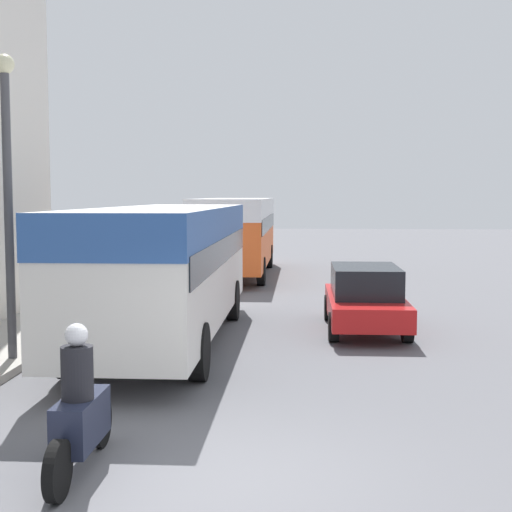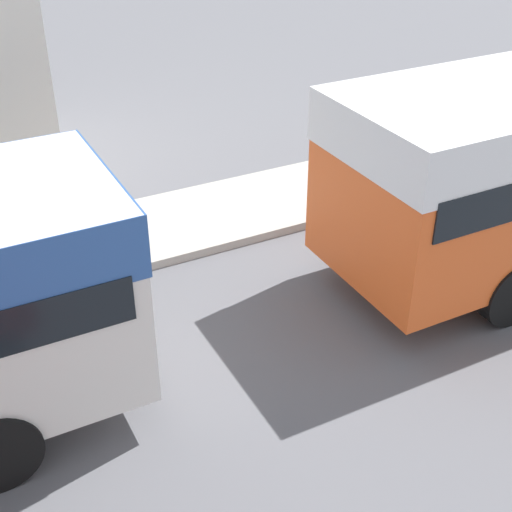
{
  "view_description": "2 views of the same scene",
  "coord_description": "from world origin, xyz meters",
  "px_view_note": "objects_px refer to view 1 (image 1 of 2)",
  "views": [
    {
      "loc": [
        0.96,
        -7.57,
        3.14
      ],
      "look_at": [
        -0.37,
        13.35,
        1.36
      ],
      "focal_mm": 50.0,
      "sensor_mm": 36.0,
      "label": 1
    },
    {
      "loc": [
        5.18,
        10.2,
        6.16
      ],
      "look_at": [
        -1.75,
        13.81,
        1.32
      ],
      "focal_mm": 50.0,
      "sensor_mm": 36.0,
      "label": 2
    }
  ],
  "objects_px": {
    "car_crossing": "(365,297)",
    "bus_lead": "(166,255)",
    "bus_following": "(236,226)",
    "pedestrian_near_curb": "(161,247)",
    "pedestrian_walking_away": "(134,249)",
    "motorcycle_behind_lead": "(80,414)"
  },
  "relations": [
    {
      "from": "car_crossing",
      "to": "bus_lead",
      "type": "bearing_deg",
      "value": -157.89
    },
    {
      "from": "bus_following",
      "to": "pedestrian_near_curb",
      "type": "relative_size",
      "value": 6.07
    },
    {
      "from": "bus_lead",
      "to": "bus_following",
      "type": "relative_size",
      "value": 0.97
    },
    {
      "from": "bus_lead",
      "to": "bus_following",
      "type": "xyz_separation_m",
      "value": [
        0.29,
        12.98,
        0.08
      ]
    },
    {
      "from": "bus_lead",
      "to": "pedestrian_walking_away",
      "type": "xyz_separation_m",
      "value": [
        -3.88,
        13.38,
        -0.9
      ]
    },
    {
      "from": "motorcycle_behind_lead",
      "to": "pedestrian_near_curb",
      "type": "relative_size",
      "value": 1.37
    },
    {
      "from": "pedestrian_walking_away",
      "to": "car_crossing",
      "type": "bearing_deg",
      "value": -54.74
    },
    {
      "from": "bus_lead",
      "to": "pedestrian_walking_away",
      "type": "relative_size",
      "value": 5.97
    },
    {
      "from": "motorcycle_behind_lead",
      "to": "pedestrian_near_curb",
      "type": "height_order",
      "value": "pedestrian_near_curb"
    },
    {
      "from": "motorcycle_behind_lead",
      "to": "bus_following",
      "type": "bearing_deg",
      "value": 90.18
    },
    {
      "from": "bus_lead",
      "to": "pedestrian_walking_away",
      "type": "height_order",
      "value": "bus_lead"
    },
    {
      "from": "car_crossing",
      "to": "pedestrian_walking_away",
      "type": "relative_size",
      "value": 2.66
    },
    {
      "from": "bus_lead",
      "to": "bus_following",
      "type": "distance_m",
      "value": 12.99
    },
    {
      "from": "motorcycle_behind_lead",
      "to": "pedestrian_walking_away",
      "type": "height_order",
      "value": "pedestrian_walking_away"
    },
    {
      "from": "motorcycle_behind_lead",
      "to": "pedestrian_walking_away",
      "type": "xyz_separation_m",
      "value": [
        -4.24,
        20.45,
        0.3
      ]
    },
    {
      "from": "bus_following",
      "to": "bus_lead",
      "type": "bearing_deg",
      "value": -91.29
    },
    {
      "from": "motorcycle_behind_lead",
      "to": "pedestrian_near_curb",
      "type": "xyz_separation_m",
      "value": [
        -3.39,
        21.66,
        0.29
      ]
    },
    {
      "from": "car_crossing",
      "to": "pedestrian_walking_away",
      "type": "xyz_separation_m",
      "value": [
        -8.21,
        11.62,
        0.21
      ]
    },
    {
      "from": "bus_lead",
      "to": "bus_following",
      "type": "bearing_deg",
      "value": 88.71
    },
    {
      "from": "bus_lead",
      "to": "bus_following",
      "type": "height_order",
      "value": "bus_following"
    },
    {
      "from": "motorcycle_behind_lead",
      "to": "car_crossing",
      "type": "distance_m",
      "value": 9.69
    },
    {
      "from": "bus_following",
      "to": "motorcycle_behind_lead",
      "type": "relative_size",
      "value": 4.45
    }
  ]
}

